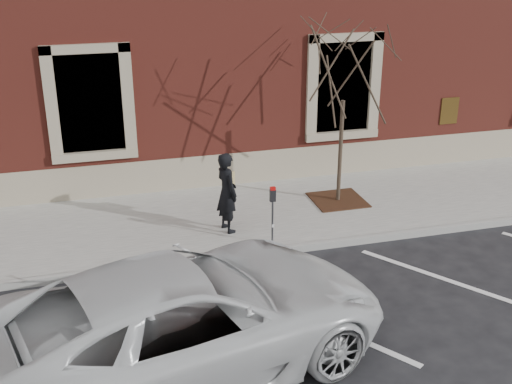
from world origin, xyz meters
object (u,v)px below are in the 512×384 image
object	(u,v)px
parking_meter	(273,205)
white_truck	(182,320)
man	(227,192)
sapling	(345,71)

from	to	relation	value
parking_meter	white_truck	xyz separation A→B (m)	(-2.31, -3.26, -0.14)
man	sapling	size ratio (longest dim) A/B	0.39
white_truck	man	bearing A→B (deg)	-36.75
parking_meter	white_truck	distance (m)	4.00
parking_meter	man	bearing A→B (deg)	123.71
man	white_truck	bearing A→B (deg)	143.29
sapling	white_truck	world-z (taller)	sapling
man	white_truck	world-z (taller)	man
white_truck	parking_meter	bearing A→B (deg)	-50.90
man	parking_meter	bearing A→B (deg)	-156.29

